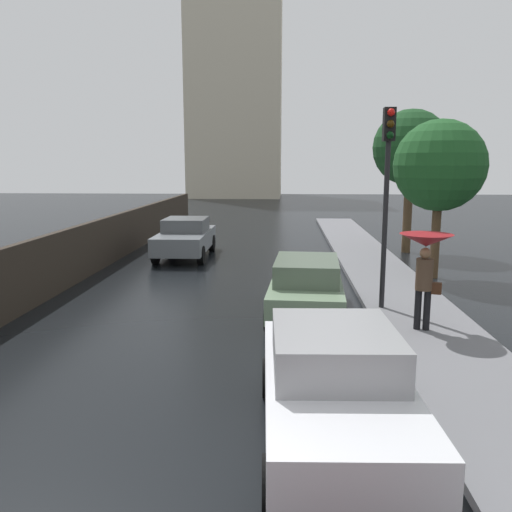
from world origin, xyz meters
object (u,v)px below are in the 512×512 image
object	(u,v)px
car_grey_near_kerb	(186,237)
pedestrian_with_umbrella_near	(426,253)
street_tree_mid	(440,166)
street_tree_far	(411,148)
traffic_light	(387,173)
car_white_mid_road	(334,386)
car_green_behind_camera	(306,286)

from	to	relation	value
car_grey_near_kerb	pedestrian_with_umbrella_near	distance (m)	11.34
street_tree_mid	street_tree_far	world-z (taller)	street_tree_far
car_grey_near_kerb	street_tree_far	xyz separation A→B (m)	(8.76, 1.59, 3.39)
traffic_light	street_tree_mid	size ratio (longest dim) A/B	0.95
traffic_light	car_grey_near_kerb	bearing A→B (deg)	129.71
car_grey_near_kerb	car_white_mid_road	xyz separation A→B (m)	(4.46, -13.49, -0.00)
car_grey_near_kerb	pedestrian_with_umbrella_near	bearing A→B (deg)	125.91
car_green_behind_camera	street_tree_mid	xyz separation A→B (m)	(4.19, 4.47, 2.76)
car_white_mid_road	car_grey_near_kerb	bearing A→B (deg)	105.94
traffic_light	street_tree_far	size ratio (longest dim) A/B	0.82
car_white_mid_road	street_tree_far	distance (m)	16.04
car_green_behind_camera	street_tree_mid	size ratio (longest dim) A/B	0.83
car_grey_near_kerb	traffic_light	distance (m)	9.99
street_tree_mid	car_green_behind_camera	bearing A→B (deg)	-133.16
car_green_behind_camera	car_white_mid_road	bearing A→B (deg)	-85.57
pedestrian_with_umbrella_near	street_tree_mid	world-z (taller)	street_tree_mid
car_white_mid_road	street_tree_mid	size ratio (longest dim) A/B	0.86
street_tree_mid	traffic_light	bearing A→B (deg)	-119.72
car_white_mid_road	traffic_light	size ratio (longest dim) A/B	0.90
pedestrian_with_umbrella_near	street_tree_mid	bearing A→B (deg)	-93.25
pedestrian_with_umbrella_near	street_tree_far	world-z (taller)	street_tree_far
car_white_mid_road	traffic_light	distance (m)	6.81
pedestrian_with_umbrella_near	street_tree_far	bearing A→B (deg)	-86.64
car_white_mid_road	car_green_behind_camera	xyz separation A→B (m)	(-0.12, 5.73, -0.04)
street_tree_mid	street_tree_far	xyz separation A→B (m)	(0.23, 4.88, 0.67)
car_green_behind_camera	car_grey_near_kerb	bearing A→B (deg)	122.51
car_green_behind_camera	street_tree_mid	world-z (taller)	street_tree_mid
street_tree_mid	car_grey_near_kerb	bearing A→B (deg)	158.92
car_grey_near_kerb	pedestrian_with_umbrella_near	size ratio (longest dim) A/B	2.21
car_green_behind_camera	traffic_light	world-z (taller)	traffic_light
car_white_mid_road	pedestrian_with_umbrella_near	xyz separation A→B (m)	(2.23, 4.38, 0.99)
car_green_behind_camera	traffic_light	bearing A→B (deg)	13.47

